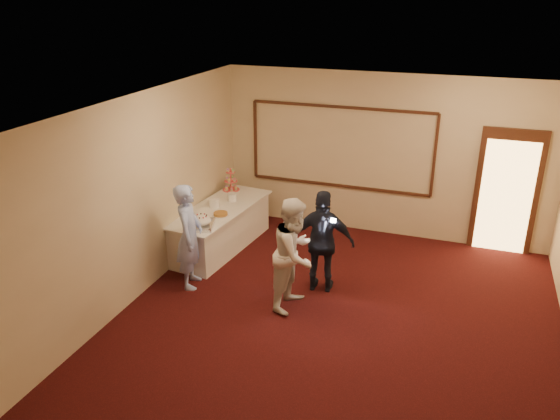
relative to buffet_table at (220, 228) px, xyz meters
The scene contains 14 objects.
floor 3.17m from the buffet_table, 36.11° to the right, with size 7.00×7.00×0.00m, color black.
room_walls 3.55m from the buffet_table, 36.11° to the right, with size 6.04×7.04×3.02m.
wall_molding 2.67m from the buffet_table, 42.74° to the left, with size 3.45×0.04×1.55m.
doorway 5.01m from the buffet_table, 18.78° to the left, with size 1.05×0.07×2.20m.
buffet_table is the anchor object (origin of this frame).
pavlova_tray 0.97m from the buffet_table, 83.63° to the right, with size 0.50×0.57×0.19m.
cupcake_stand 1.07m from the buffet_table, 101.24° to the left, with size 0.32×0.32×0.48m.
plate_stack_a 0.47m from the buffet_table, behind, with size 0.19×0.19×0.16m.
plate_stack_b 0.60m from the buffet_table, 77.99° to the left, with size 0.17×0.17×0.15m.
tart 0.55m from the buffet_table, 60.69° to the right, with size 0.28×0.28×0.06m.
man 1.43m from the buffet_table, 83.80° to the right, with size 0.61×0.40×1.67m, color #9AB4FA.
woman 2.35m from the buffet_table, 36.71° to the right, with size 0.81×0.63×1.67m, color beige.
guest 2.29m from the buffet_table, 20.89° to the right, with size 0.95×0.39×1.62m, color black.
camera_flash 2.59m from the buffet_table, 21.74° to the right, with size 0.07×0.04×0.05m, color white.
Camera 1 is at (1.43, -6.13, 4.34)m, focal length 35.00 mm.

